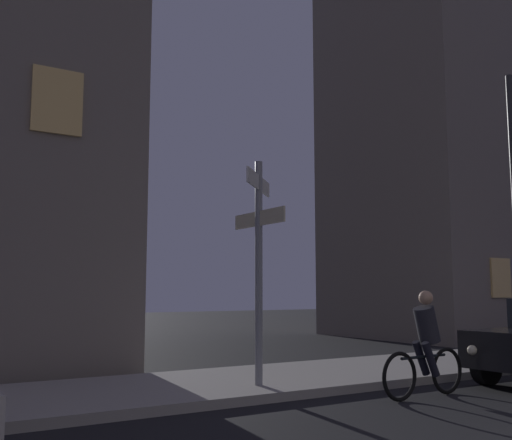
# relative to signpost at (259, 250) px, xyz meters

# --- Properties ---
(sidewalk_kerb) EXTENTS (40.00, 2.97, 0.14)m
(sidewalk_kerb) POSITION_rel_signpost_xyz_m (1.40, 0.74, -2.19)
(sidewalk_kerb) COLOR #9E9991
(sidewalk_kerb) RESTS_ON ground_plane
(signpost) EXTENTS (1.11, 1.47, 3.57)m
(signpost) POSITION_rel_signpost_xyz_m (0.00, 0.00, 0.00)
(signpost) COLOR gray
(signpost) RESTS_ON sidewalk_kerb
(cyclist) EXTENTS (1.82, 0.35, 1.61)m
(cyclist) POSITION_rel_signpost_xyz_m (2.02, -1.58, -1.52)
(cyclist) COLOR black
(cyclist) RESTS_ON ground_plane
(building_right_block) EXTENTS (12.84, 6.48, 20.51)m
(building_right_block) POSITION_rel_signpost_xyz_m (15.16, 6.68, 7.99)
(building_right_block) COLOR slate
(building_right_block) RESTS_ON ground_plane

